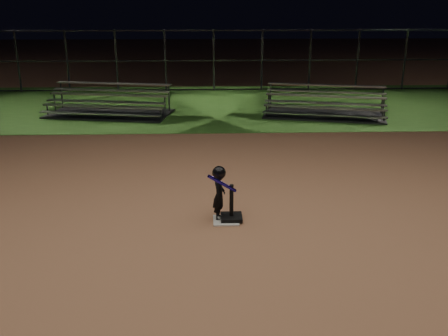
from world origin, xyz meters
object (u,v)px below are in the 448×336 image
at_px(bleacher_right, 324,110).
at_px(bleacher_left, 109,109).
at_px(home_plate, 226,220).
at_px(batting_tee, 231,213).
at_px(child_batter, 219,191).

bearing_deg(bleacher_right, bleacher_left, -169.12).
bearing_deg(home_plate, bleacher_left, 112.75).
xyz_separation_m(batting_tee, bleacher_right, (3.48, 8.08, 0.06)).
xyz_separation_m(batting_tee, bleacher_left, (-3.67, 8.48, 0.07)).
distance_m(child_batter, bleacher_left, 9.13).
distance_m(home_plate, bleacher_left, 9.25).
relative_size(child_batter, bleacher_left, 0.23).
height_order(home_plate, bleacher_left, bleacher_left).
bearing_deg(bleacher_right, child_batter, -100.58).
height_order(bleacher_left, bleacher_right, bleacher_left).
bearing_deg(batting_tee, child_batter, 168.49).
xyz_separation_m(home_plate, batting_tee, (0.10, 0.05, 0.12)).
distance_m(bleacher_left, bleacher_right, 7.16).
xyz_separation_m(child_batter, bleacher_right, (3.69, 8.04, -0.33)).
height_order(home_plate, batting_tee, batting_tee).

